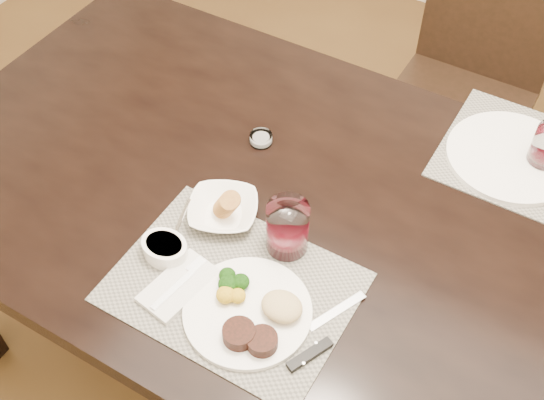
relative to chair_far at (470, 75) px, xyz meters
The scene contains 12 objects.
ground_plane 1.06m from the chair_far, 90.00° to the right, with size 4.50×4.50×0.00m, color #462E16.
dining_table 0.95m from the chair_far, 90.00° to the right, with size 2.00×1.00×0.75m.
chair_far is the anchor object (origin of this frame).
placemat_near 1.21m from the chair_far, 95.70° to the right, with size 0.46×0.34×0.00m, color slate.
dinner_plate 1.25m from the chair_far, 92.36° to the right, with size 0.24×0.24×0.04m.
napkin_fork 1.28m from the chair_far, 99.56° to the right, with size 0.11×0.16×0.02m.
steak_knife 1.24m from the chair_far, 86.11° to the right, with size 0.07×0.22×0.01m.
cracker_bowl 1.10m from the chair_far, 102.53° to the right, with size 0.19×0.19×0.06m.
sauce_ramekin 1.24m from the chair_far, 103.11° to the right, with size 0.10×0.15×0.08m.
wine_glass_near 1.08m from the chair_far, 94.20° to the right, with size 0.09×0.09×0.12m.
far_plate 0.67m from the chair_far, 66.89° to the right, with size 0.29×0.29×0.01m, color white.
salt_cellar 0.89m from the chair_far, 109.11° to the right, with size 0.05×0.05×0.02m.
Camera 1 is at (0.32, -0.84, 1.87)m, focal length 45.00 mm.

